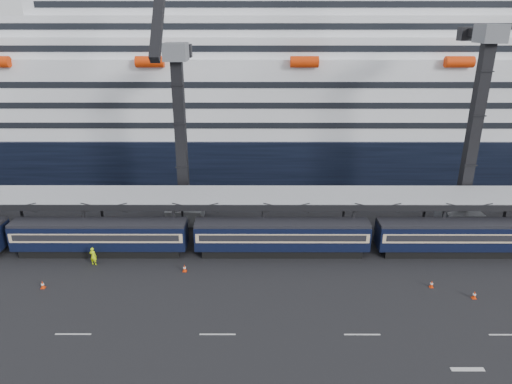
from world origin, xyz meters
TOP-DOWN VIEW (x-y plane):
  - ground at (0.00, 0.00)m, footprint 260.00×260.00m
  - lane_markings at (8.15, -5.23)m, footprint 111.00×4.27m
  - train at (-4.65, 10.00)m, footprint 133.05×3.00m
  - canopy at (0.00, 14.00)m, footprint 130.00×6.25m
  - cruise_ship at (-1.08, 45.99)m, footprint 214.09×28.84m
  - crane_dark_near at (-20.00, 18.59)m, footprint 4.50×17.75m
  - crane_dark_mid at (15.00, 17.59)m, footprint 4.50×18.24m
  - worker at (-28.08, 7.50)m, footprint 0.81×0.61m
  - traffic_cone_b at (-31.53, 2.95)m, footprint 0.40×0.40m
  - traffic_cone_c at (-18.23, 6.10)m, footprint 0.40×0.40m
  - traffic_cone_d at (6.28, 3.18)m, footprint 0.38×0.38m
  - traffic_cone_e at (9.59, 1.29)m, footprint 0.40×0.40m

SIDE VIEW (x-z plane):
  - ground at x=0.00m, z-range 0.00..0.00m
  - lane_markings at x=8.15m, z-range 0.00..0.02m
  - traffic_cone_d at x=6.28m, z-range 0.00..0.75m
  - traffic_cone_e at x=9.59m, z-range -0.01..0.80m
  - traffic_cone_c at x=-18.23m, z-range -0.01..0.80m
  - traffic_cone_b at x=-31.53m, z-range -0.01..0.80m
  - worker at x=-28.08m, z-range 0.00..2.01m
  - train at x=-4.65m, z-range 0.18..4.23m
  - canopy at x=0.00m, z-range 2.49..8.01m
  - crane_dark_near at x=-20.00m, z-range -5.61..29.47m
  - cruise_ship at x=-1.08m, z-range -4.66..29.34m
  - crane_dark_mid at x=15.00m, z-range -6.46..33.18m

